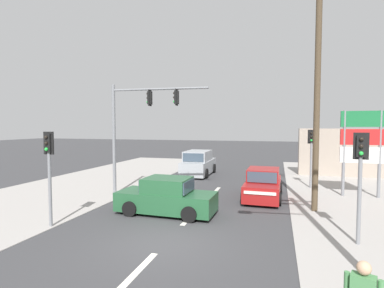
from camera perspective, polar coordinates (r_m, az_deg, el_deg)
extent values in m
plane|color=#3A3A3D|center=(10.15, -5.23, -18.34)|extent=(140.00, 140.00, 0.00)
cube|color=silver|center=(8.48, -10.58, -22.91)|extent=(0.20, 2.40, 0.01)
cube|color=silver|center=(12.83, -0.21, -13.62)|extent=(0.20, 2.40, 0.01)
cube|color=silver|center=(17.53, 4.45, -9.00)|extent=(0.20, 2.40, 0.01)
cube|color=#A39E99|center=(17.89, -26.68, -9.07)|extent=(8.00, 40.00, 0.02)
cylinder|color=#4C3D2B|center=(14.21, 22.74, 9.29)|extent=(0.26, 0.26, 10.57)
cylinder|color=slate|center=(16.82, -14.63, 0.68)|extent=(0.18, 0.18, 6.00)
cylinder|color=slate|center=(15.91, -6.27, 10.37)|extent=(5.20, 0.45, 0.11)
cube|color=black|center=(16.04, -8.04, 8.68)|extent=(0.22, 0.27, 0.68)
cube|color=black|center=(16.04, -8.04, 8.68)|extent=(0.07, 0.44, 0.84)
sphere|color=black|center=(16.10, -8.45, 9.45)|extent=(0.13, 0.13, 0.13)
sphere|color=black|center=(16.08, -8.45, 8.67)|extent=(0.13, 0.13, 0.13)
sphere|color=green|center=(16.06, -8.44, 7.88)|extent=(0.13, 0.13, 0.13)
cube|color=black|center=(15.59, -2.96, 8.87)|extent=(0.22, 0.27, 0.68)
cube|color=black|center=(15.59, -2.96, 8.87)|extent=(0.07, 0.44, 0.84)
sphere|color=black|center=(15.65, -3.39, 9.66)|extent=(0.13, 0.13, 0.13)
sphere|color=black|center=(15.62, -3.39, 8.85)|extent=(0.13, 0.13, 0.13)
sphere|color=green|center=(15.60, -3.39, 8.05)|extent=(0.13, 0.13, 0.13)
cylinder|color=slate|center=(10.92, 29.24, -9.50)|extent=(0.12, 0.12, 2.80)
cube|color=black|center=(10.68, 29.51, -0.35)|extent=(0.29, 0.24, 0.68)
cube|color=black|center=(10.68, 29.51, -0.35)|extent=(0.44, 0.11, 0.84)
sphere|color=black|center=(10.55, 29.59, 0.81)|extent=(0.13, 0.13, 0.13)
sphere|color=black|center=(10.56, 29.55, -0.38)|extent=(0.13, 0.13, 0.13)
sphere|color=green|center=(10.58, 29.52, -1.57)|extent=(0.13, 0.13, 0.13)
cylinder|color=slate|center=(12.41, -25.43, -7.88)|extent=(0.12, 0.12, 2.80)
cube|color=black|center=(12.21, -25.63, 0.16)|extent=(0.27, 0.21, 0.68)
cube|color=black|center=(12.21, -25.63, 0.16)|extent=(0.44, 0.05, 0.84)
sphere|color=black|center=(12.11, -26.05, 1.17)|extent=(0.13, 0.13, 0.13)
sphere|color=black|center=(12.12, -26.02, 0.13)|extent=(0.13, 0.13, 0.13)
sphere|color=green|center=(12.13, -25.99, -0.90)|extent=(0.13, 0.13, 0.13)
cylinder|color=slate|center=(19.57, 21.71, -3.79)|extent=(0.12, 0.12, 2.80)
cube|color=black|center=(19.44, 21.82, 1.31)|extent=(0.29, 0.23, 0.68)
cube|color=black|center=(19.44, 21.82, 1.31)|extent=(0.44, 0.10, 0.84)
sphere|color=black|center=(19.31, 21.82, 1.95)|extent=(0.13, 0.13, 0.13)
sphere|color=black|center=(19.32, 21.80, 1.30)|extent=(0.13, 0.13, 0.13)
sphere|color=green|center=(19.33, 21.79, 0.65)|extent=(0.13, 0.13, 0.13)
cylinder|color=slate|center=(17.96, 26.94, -1.65)|extent=(0.16, 0.16, 4.60)
cylinder|color=slate|center=(18.35, 32.16, -1.70)|extent=(0.16, 0.16, 4.60)
cube|color=#196B38|center=(18.08, 29.74, 4.18)|extent=(2.10, 0.14, 0.84)
cube|color=red|center=(18.09, 29.66, 1.17)|extent=(2.10, 0.14, 0.84)
cube|color=silver|center=(18.14, 29.57, -1.83)|extent=(2.10, 0.14, 0.84)
cube|color=#235633|center=(13.15, -4.90, -10.79)|extent=(4.24, 1.81, 0.80)
cube|color=#235633|center=(12.97, -4.71, -7.77)|extent=(1.94, 1.61, 0.62)
cube|color=#384756|center=(13.37, -8.59, -7.46)|extent=(0.10, 1.44, 0.53)
cube|color=#384756|center=(12.64, -0.60, -8.05)|extent=(0.10, 1.41, 0.50)
cube|color=white|center=(14.04, -13.03, -9.20)|extent=(0.08, 1.45, 0.14)
cylinder|color=black|center=(13.02, -11.79, -11.99)|extent=(0.64, 0.21, 0.64)
cylinder|color=black|center=(14.47, -8.43, -10.39)|extent=(0.64, 0.21, 0.64)
cylinder|color=black|center=(12.00, -0.59, -13.25)|extent=(0.64, 0.21, 0.64)
cylinder|color=black|center=(13.56, 1.70, -11.29)|extent=(0.64, 0.21, 0.64)
cube|color=maroon|center=(16.23, 13.39, -8.15)|extent=(1.80, 4.24, 0.80)
cube|color=maroon|center=(16.15, 13.43, -5.65)|extent=(1.60, 1.94, 0.62)
cube|color=#384756|center=(15.20, 13.18, -6.21)|extent=(1.44, 0.09, 0.53)
cube|color=#384756|center=(17.11, 13.66, -5.15)|extent=(1.41, 0.09, 0.50)
cube|color=white|center=(14.12, 12.78, -9.12)|extent=(1.45, 0.07, 0.14)
cylinder|color=black|center=(14.97, 16.31, -10.03)|extent=(0.20, 0.64, 0.64)
cylinder|color=black|center=(15.09, 9.75, -9.84)|extent=(0.20, 0.64, 0.64)
cylinder|color=black|center=(17.51, 16.49, -8.09)|extent=(0.20, 0.64, 0.64)
cylinder|color=black|center=(17.62, 10.90, -7.94)|extent=(0.20, 0.64, 0.64)
cube|color=#A3A8AD|center=(23.24, 1.25, -4.36)|extent=(1.88, 4.52, 1.00)
cube|color=#A3A8AD|center=(22.94, 1.12, -2.25)|extent=(1.75, 2.72, 0.76)
cube|color=#384756|center=(24.27, 1.93, -1.94)|extent=(1.58, 0.07, 0.65)
cube|color=#384756|center=(21.63, 0.22, -2.59)|extent=(1.55, 0.07, 0.61)
cube|color=white|center=(25.40, 2.52, -3.19)|extent=(1.56, 0.05, 0.14)
cylinder|color=black|center=(24.85, -0.02, -4.50)|extent=(0.23, 0.72, 0.72)
cylinder|color=black|center=(24.42, 4.16, -4.65)|extent=(0.23, 0.72, 0.72)
cylinder|color=black|center=(22.20, -1.96, -5.44)|extent=(0.23, 0.72, 0.72)
cylinder|color=black|center=(21.72, 2.69, -5.64)|extent=(0.23, 0.72, 0.72)
sphere|color=tan|center=(5.77, 29.93, -19.78)|extent=(0.22, 0.22, 0.22)
cylinder|color=#47844C|center=(5.96, 27.37, -23.16)|extent=(0.09, 0.09, 0.54)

